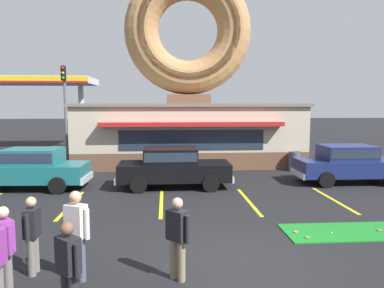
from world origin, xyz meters
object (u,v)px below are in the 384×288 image
(trash_bin, at_px, (294,161))
(golf_ball, at_px, (332,233))
(car_black, at_px, (173,166))
(pedestrian_beanie_man, at_px, (177,235))
(pedestrian_blue_sweater_man, at_px, (69,266))
(pedestrian_hooded_kid, at_px, (32,232))
(car_navy, at_px, (349,162))
(pedestrian_leather_jacket_man, at_px, (76,231))
(traffic_light_pole, at_px, (65,98))
(pedestrian_clipboard_woman, at_px, (5,245))
(car_teal, at_px, (31,167))

(trash_bin, bearing_deg, golf_ball, -103.54)
(car_black, height_order, pedestrian_beanie_man, car_black)
(pedestrian_beanie_man, bearing_deg, pedestrian_blue_sweater_man, -144.97)
(car_black, xyz_separation_m, pedestrian_hooded_kid, (-2.90, -7.49, -0.02))
(trash_bin, bearing_deg, car_navy, -65.85)
(pedestrian_leather_jacket_man, bearing_deg, traffic_light_pole, 105.02)
(pedestrian_blue_sweater_man, relative_size, pedestrian_leather_jacket_man, 0.90)
(pedestrian_clipboard_woman, bearing_deg, pedestrian_blue_sweater_man, -35.19)
(golf_ball, height_order, pedestrian_clipboard_woman, pedestrian_clipboard_woman)
(pedestrian_blue_sweater_man, height_order, pedestrian_beanie_man, pedestrian_beanie_man)
(car_black, bearing_deg, pedestrian_clipboard_woman, -110.88)
(golf_ball, xyz_separation_m, car_navy, (3.49, 6.14, 0.82))
(car_black, relative_size, pedestrian_leather_jacket_man, 2.64)
(pedestrian_hooded_kid, bearing_deg, car_teal, 109.35)
(pedestrian_blue_sweater_man, xyz_separation_m, pedestrian_hooded_kid, (-1.11, 1.65, -0.00))
(golf_ball, distance_m, car_black, 7.04)
(traffic_light_pole, bearing_deg, car_navy, -33.33)
(car_teal, relative_size, pedestrian_clipboard_woman, 2.98)
(pedestrian_clipboard_woman, bearing_deg, trash_bin, 51.17)
(pedestrian_hooded_kid, relative_size, traffic_light_pole, 0.27)
(pedestrian_leather_jacket_man, height_order, trash_bin, pedestrian_leather_jacket_man)
(car_teal, relative_size, car_navy, 1.01)
(car_teal, distance_m, pedestrian_leather_jacket_man, 8.74)
(car_teal, xyz_separation_m, car_navy, (13.01, 0.23, 0.00))
(pedestrian_clipboard_woman, bearing_deg, traffic_light_pole, 101.18)
(pedestrian_clipboard_woman, relative_size, traffic_light_pole, 0.27)
(golf_ball, height_order, pedestrian_beanie_man, pedestrian_beanie_man)
(car_black, relative_size, traffic_light_pole, 0.79)
(car_black, bearing_deg, pedestrian_blue_sweater_man, -101.06)
(pedestrian_beanie_man, bearing_deg, trash_bin, 61.12)
(pedestrian_beanie_man, bearing_deg, car_navy, 47.90)
(pedestrian_leather_jacket_man, bearing_deg, car_navy, 41.08)
(trash_bin, bearing_deg, car_teal, -164.89)
(car_teal, relative_size, pedestrian_beanie_man, 2.91)
(pedestrian_blue_sweater_man, bearing_deg, car_black, 78.94)
(car_teal, bearing_deg, car_navy, 1.02)
(car_black, relative_size, trash_bin, 4.68)
(car_teal, bearing_deg, golf_ball, -31.82)
(golf_ball, height_order, car_black, car_black)
(traffic_light_pole, bearing_deg, pedestrian_blue_sweater_man, -75.47)
(car_navy, height_order, pedestrian_leather_jacket_man, pedestrian_leather_jacket_man)
(pedestrian_beanie_man, relative_size, traffic_light_pole, 0.28)
(pedestrian_clipboard_woman, bearing_deg, car_navy, 39.04)
(car_black, distance_m, pedestrian_beanie_man, 7.95)
(car_navy, bearing_deg, car_black, -177.22)
(pedestrian_clipboard_woman, distance_m, trash_bin, 14.75)
(car_navy, height_order, trash_bin, car_navy)
(pedestrian_hooded_kid, relative_size, pedestrian_clipboard_woman, 0.99)
(golf_ball, bearing_deg, car_black, 124.30)
(car_black, relative_size, pedestrian_beanie_man, 2.86)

